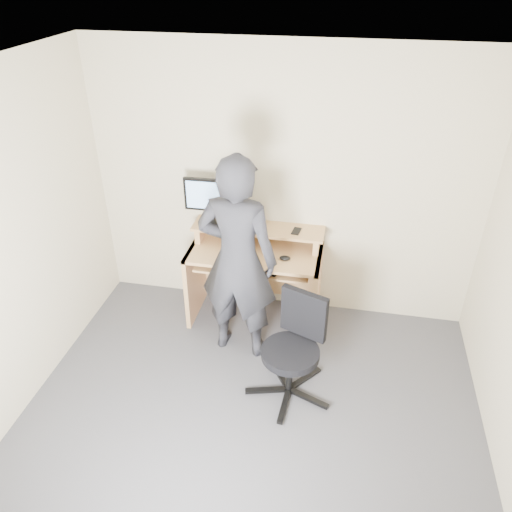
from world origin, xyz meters
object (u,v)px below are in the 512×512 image
(monitor, at_px, (210,198))
(office_chair, at_px, (295,344))
(person, at_px, (238,260))
(desk, at_px, (257,265))

(monitor, xyz_separation_m, office_chair, (0.91, -0.96, -0.71))
(monitor, bearing_deg, person, -57.24)
(desk, distance_m, office_chair, 1.04)
(desk, distance_m, person, 0.63)
(desk, height_order, monitor, monitor)
(desk, xyz_separation_m, monitor, (-0.42, 0.04, 0.63))
(desk, relative_size, monitor, 2.52)
(person, bearing_deg, monitor, -50.64)
(desk, xyz_separation_m, person, (-0.06, -0.52, 0.37))
(person, bearing_deg, office_chair, 148.63)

